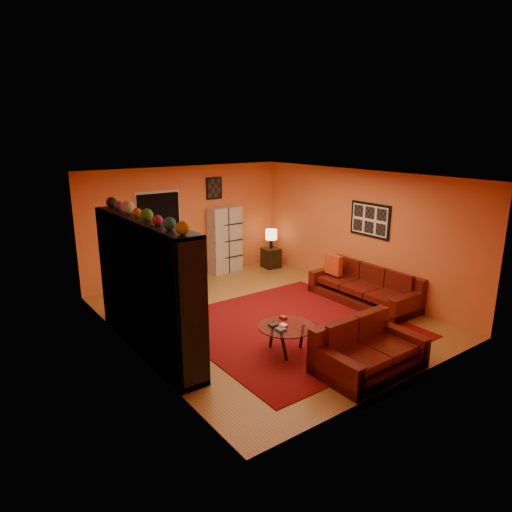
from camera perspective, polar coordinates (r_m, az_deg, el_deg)
floor at (r=8.64m, az=1.03°, el=-7.49°), size 6.00×6.00×0.00m
ceiling at (r=8.00m, az=1.12°, el=9.93°), size 6.00×6.00×0.00m
wall_back at (r=10.71m, az=-8.68°, el=4.12°), size 6.00×0.00×6.00m
wall_front at (r=6.21m, az=18.06°, el=-4.77°), size 6.00×0.00×6.00m
wall_left at (r=7.06m, az=-15.34°, el=-2.14°), size 0.00×6.00×6.00m
wall_right at (r=9.90m, az=12.71°, el=2.99°), size 0.00×6.00×6.00m
rug at (r=8.20m, az=4.58°, el=-8.80°), size 3.60×3.60×0.01m
doorway at (r=10.44m, az=-11.91°, el=2.10°), size 0.95×0.10×2.04m
wall_art_right at (r=9.64m, az=14.07°, el=4.40°), size 0.03×1.00×0.70m
wall_art_back at (r=10.94m, az=-5.27°, el=8.44°), size 0.42×0.03×0.52m
entertainment_unit at (r=7.21m, az=-13.54°, el=-3.73°), size 0.45×3.00×2.10m
tv at (r=7.20m, az=-12.93°, el=-4.37°), size 0.88×0.12×0.51m
sofa at (r=9.52m, az=13.64°, el=-3.91°), size 0.94×2.27×0.85m
loveseat at (r=6.94m, az=13.45°, el=-11.38°), size 1.58×0.95×0.85m
throw_pillow at (r=9.77m, az=9.64°, el=-1.06°), size 0.12×0.42×0.42m
coffee_table at (r=7.16m, az=3.79°, el=-9.04°), size 0.89×0.89×0.44m
storage_cabinet at (r=11.09m, az=-3.90°, el=2.03°), size 0.83×0.41×1.61m
bowl_chair at (r=10.04m, az=-11.20°, el=-2.48°), size 0.77×0.77×0.62m
side_table at (r=11.57m, az=1.89°, el=-0.22°), size 0.45×0.45×0.50m
table_lamp at (r=11.42m, az=1.92°, el=2.63°), size 0.29×0.29×0.48m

